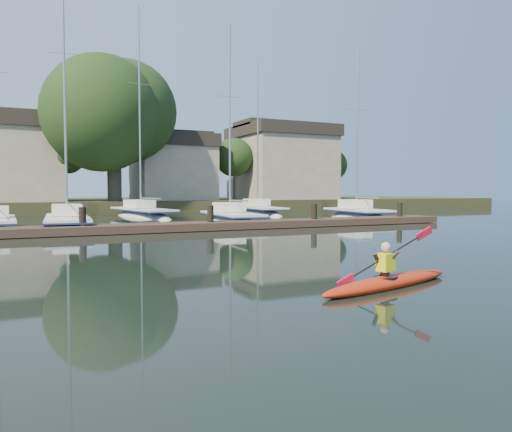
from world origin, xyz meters
name	(u,v)px	position (x,y,z in m)	size (l,w,h in m)	color
ground	(306,281)	(0.00, 0.00, 0.00)	(160.00, 160.00, 0.00)	black
kayak	(389,279)	(1.16, -1.27, 0.16)	(4.02, 1.54, 1.28)	#B1340D
dock	(150,227)	(0.00, 14.00, 0.20)	(34.00, 2.00, 1.80)	#3F2D24
sailboat_2	(67,232)	(-3.32, 17.74, -0.19)	(2.76, 9.27, 15.14)	white
sailboat_3	(231,226)	(5.83, 18.12, -0.19)	(2.69, 8.16, 12.95)	white
sailboat_4	(358,222)	(15.36, 18.50, -0.21)	(3.21, 7.84, 12.94)	white
sailboat_6	(142,220)	(2.54, 26.92, -0.19)	(3.49, 10.51, 16.41)	white
sailboat_7	(259,217)	(11.65, 26.37, -0.20)	(2.62, 8.41, 13.39)	white
shore	(101,177)	(1.61, 40.29, 3.23)	(90.00, 25.25, 12.75)	#2C351A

